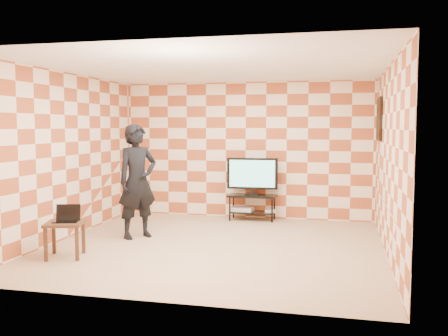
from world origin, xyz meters
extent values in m
plane|color=tan|center=(0.00, 0.00, 0.00)|extent=(5.00, 5.00, 0.00)
cube|color=#F4DFC0|center=(0.00, 2.50, 1.35)|extent=(5.00, 0.02, 2.70)
cube|color=#F4DFC0|center=(0.00, -2.50, 1.35)|extent=(5.00, 0.02, 2.70)
cube|color=#F4DFC0|center=(-2.50, 0.00, 1.35)|extent=(0.02, 5.00, 2.70)
cube|color=#F4DFC0|center=(2.50, 0.00, 1.35)|extent=(0.02, 5.00, 2.70)
cube|color=white|center=(0.00, 0.00, 2.70)|extent=(5.00, 5.00, 0.02)
cube|color=black|center=(2.47, 1.55, 1.95)|extent=(0.04, 0.72, 0.72)
cube|color=black|center=(2.47, 1.55, 1.95)|extent=(0.04, 0.03, 0.68)
cube|color=black|center=(2.47, 1.55, 1.95)|extent=(0.04, 0.68, 0.03)
cube|color=black|center=(0.19, 2.20, 0.48)|extent=(0.93, 0.42, 0.04)
cube|color=black|center=(0.19, 2.20, 0.16)|extent=(0.84, 0.37, 0.03)
cylinder|color=black|center=(-0.22, 2.03, 0.25)|extent=(0.03, 0.03, 0.50)
cylinder|color=black|center=(-0.22, 2.37, 0.25)|extent=(0.03, 0.03, 0.50)
cylinder|color=black|center=(0.60, 2.03, 0.25)|extent=(0.03, 0.03, 0.50)
cylinder|color=black|center=(0.60, 2.37, 0.25)|extent=(0.03, 0.03, 0.50)
cube|color=black|center=(0.19, 2.20, 0.52)|extent=(0.30, 0.19, 0.03)
cube|color=black|center=(0.19, 2.20, 0.57)|extent=(0.07, 0.05, 0.08)
cube|color=black|center=(0.19, 2.20, 0.92)|extent=(0.99, 0.09, 0.60)
cube|color=#61CDC8|center=(0.19, 2.16, 0.92)|extent=(0.88, 0.03, 0.52)
cube|color=#BDBDBF|center=(-0.01, 2.22, 0.21)|extent=(0.45, 0.34, 0.07)
cube|color=silver|center=(0.55, 2.21, 0.20)|extent=(0.22, 0.17, 0.05)
cube|color=#322013|center=(-1.88, -1.11, 0.48)|extent=(0.62, 0.62, 0.04)
cube|color=#322013|center=(-2.02, -1.37, 0.23)|extent=(0.06, 0.06, 0.46)
cube|color=#322013|center=(-2.14, -0.97, 0.23)|extent=(0.06, 0.06, 0.46)
cube|color=#322013|center=(-1.62, -1.25, 0.23)|extent=(0.06, 0.06, 0.46)
cube|color=#322013|center=(-1.75, -0.85, 0.23)|extent=(0.06, 0.06, 0.46)
cube|color=black|center=(-1.87, -1.09, 0.51)|extent=(0.39, 0.32, 0.02)
cube|color=black|center=(-1.90, -0.98, 0.62)|extent=(0.34, 0.15, 0.22)
imported|color=black|center=(-1.38, 0.28, 0.93)|extent=(0.78, 0.81, 1.86)
camera|label=1|loc=(1.84, -7.27, 1.83)|focal=40.00mm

